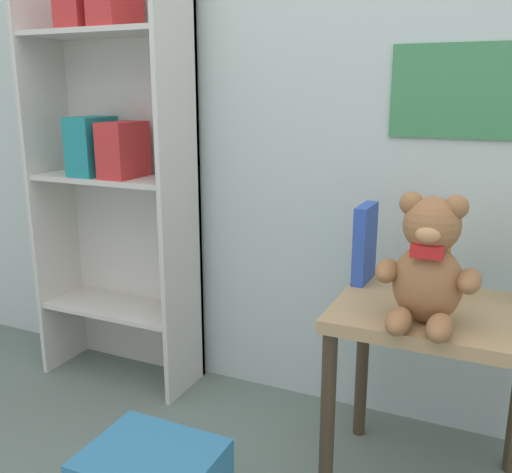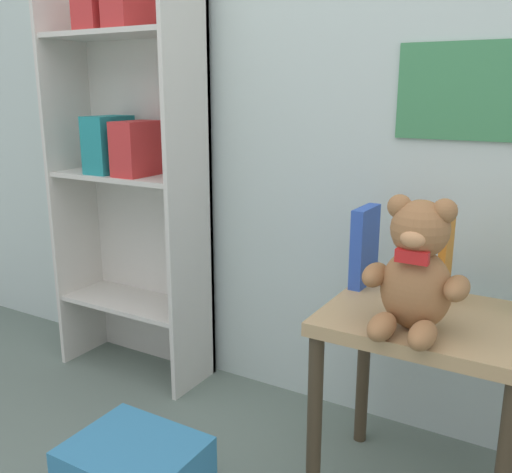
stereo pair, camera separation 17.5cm
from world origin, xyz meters
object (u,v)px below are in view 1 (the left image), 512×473
object	(u,v)px
bookshelf_side	(116,148)
display_table	(433,342)
teddy_bear	(428,266)
book_standing_blue	(365,243)
book_standing_orange	(446,248)

from	to	relation	value
bookshelf_side	display_table	xyz separation A→B (m)	(1.21, -0.23, -0.45)
bookshelf_side	teddy_bear	xyz separation A→B (m)	(1.19, -0.35, -0.21)
display_table	teddy_bear	distance (m)	0.27
display_table	bookshelf_side	bearing A→B (deg)	169.24
bookshelf_side	teddy_bear	world-z (taller)	bookshelf_side
book_standing_blue	book_standing_orange	size ratio (longest dim) A/B	0.91
teddy_bear	book_standing_blue	world-z (taller)	teddy_bear
bookshelf_side	display_table	size ratio (longest dim) A/B	2.89
bookshelf_side	book_standing_orange	distance (m)	1.23
display_table	book_standing_orange	xyz separation A→B (m)	(-0.00, 0.14, 0.23)
book_standing_blue	book_standing_orange	xyz separation A→B (m)	(0.23, -0.00, 0.01)
display_table	teddy_bear	bearing A→B (deg)	-96.12
teddy_bear	display_table	bearing A→B (deg)	83.88
display_table	book_standing_blue	world-z (taller)	book_standing_blue
book_standing_orange	book_standing_blue	bearing A→B (deg)	179.39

